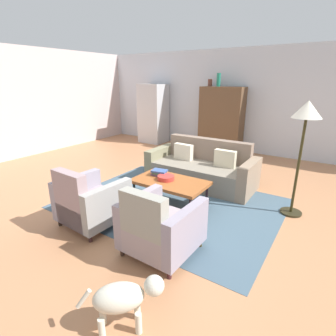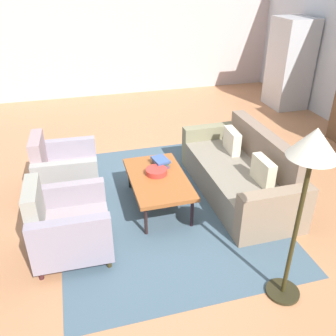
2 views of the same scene
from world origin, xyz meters
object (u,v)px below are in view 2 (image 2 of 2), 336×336
object	(u,v)px
refrigerator	(290,64)
floor_lamp	(311,161)
armchair_left	(62,172)
book_stack	(161,162)
fruit_bowl	(156,171)
coffee_table	(158,179)
armchair_right	(65,227)
couch	(243,174)

from	to	relation	value
refrigerator	floor_lamp	bearing A→B (deg)	-30.97
armchair_left	book_stack	xyz separation A→B (m)	(0.32, 1.27, 0.14)
fruit_bowl	armchair_left	bearing A→B (deg)	-114.17
floor_lamp	coffee_table	bearing A→B (deg)	-155.45
armchair_right	coffee_table	bearing A→B (deg)	118.47
floor_lamp	fruit_bowl	bearing A→B (deg)	-156.41
armchair_left	refrigerator	world-z (taller)	refrigerator
armchair_left	armchair_right	distance (m)	1.20
armchair_left	floor_lamp	xyz separation A→B (m)	(2.34, 1.96, 1.10)
couch	fruit_bowl	distance (m)	1.20
couch	fruit_bowl	world-z (taller)	couch
book_stack	coffee_table	bearing A→B (deg)	-20.55
floor_lamp	book_stack	bearing A→B (deg)	-161.26
fruit_bowl	refrigerator	distance (m)	4.71
couch	coffee_table	size ratio (longest dim) A/B	1.75
couch	book_stack	world-z (taller)	couch
coffee_table	fruit_bowl	distance (m)	0.11
armchair_right	couch	bearing A→B (deg)	105.59
fruit_bowl	floor_lamp	xyz separation A→B (m)	(1.82, 0.79, 0.98)
armchair_left	book_stack	world-z (taller)	armchair_left
fruit_bowl	floor_lamp	size ratio (longest dim) A/B	0.16
armchair_left	refrigerator	distance (m)	5.42
armchair_left	floor_lamp	bearing A→B (deg)	42.83
coffee_table	armchair_left	size ratio (longest dim) A/B	1.36
armchair_right	fruit_bowl	bearing A→B (deg)	121.50
fruit_bowl	book_stack	bearing A→B (deg)	152.51
book_stack	floor_lamp	bearing A→B (deg)	18.74
armchair_right	book_stack	xyz separation A→B (m)	(-0.88, 1.27, 0.14)
couch	armchair_right	world-z (taller)	armchair_right
couch	coffee_table	bearing A→B (deg)	89.73
armchair_right	fruit_bowl	distance (m)	1.35
couch	coffee_table	distance (m)	1.19
armchair_right	book_stack	distance (m)	1.56
armchair_right	book_stack	bearing A→B (deg)	126.10
coffee_table	armchair_left	xyz separation A→B (m)	(-0.60, -1.17, -0.05)
couch	armchair_left	world-z (taller)	armchair_left
book_stack	floor_lamp	size ratio (longest dim) A/B	0.16
book_stack	floor_lamp	xyz separation A→B (m)	(2.03, 0.69, 0.96)
coffee_table	refrigerator	xyz separation A→B (m)	(-3.02, 3.65, 0.53)
couch	armchair_right	bearing A→B (deg)	103.99
coffee_table	book_stack	distance (m)	0.32
couch	coffee_table	xyz separation A→B (m)	(0.00, -1.19, 0.10)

